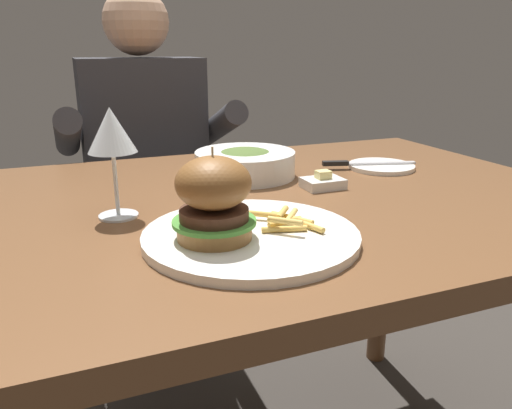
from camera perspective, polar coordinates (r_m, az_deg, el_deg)
name	(u,v)px	position (r m, az deg, el deg)	size (l,w,h in m)	color
dining_table	(254,241)	(0.97, -0.20, -4.17)	(1.30, 0.86, 0.74)	brown
main_plate	(251,236)	(0.73, -0.58, -3.60)	(0.32, 0.32, 0.01)	white
burger_sandwich	(214,198)	(0.69, -4.86, 0.71)	(0.12, 0.12, 0.13)	#9E6B38
fries_pile	(287,220)	(0.75, 3.51, -1.77)	(0.09, 0.11, 0.02)	#E0B251
wine_glass	(111,134)	(0.83, -16.20, 7.77)	(0.08, 0.08, 0.18)	silver
bread_plate	(381,166)	(1.20, 14.13, 4.25)	(0.15, 0.15, 0.01)	white
table_knife	(360,163)	(1.18, 11.83, 4.64)	(0.21, 0.08, 0.01)	silver
butter_dish	(323,182)	(1.01, 7.65, 2.52)	(0.08, 0.06, 0.04)	white
soup_bowl	(245,163)	(1.09, -1.25, 4.78)	(0.22, 0.22, 0.06)	white
diner_person	(148,194)	(1.63, -12.26, 1.23)	(0.51, 0.36, 1.18)	#282833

